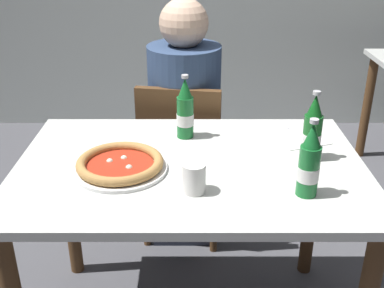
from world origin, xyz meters
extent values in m
cube|color=silver|center=(0.00, 0.00, 0.73)|extent=(1.20, 0.80, 0.03)
cylinder|color=brown|center=(-0.54, 0.34, 0.36)|extent=(0.06, 0.06, 0.72)
cylinder|color=brown|center=(0.54, 0.34, 0.36)|extent=(0.06, 0.06, 0.72)
cube|color=brown|center=(-0.03, 0.68, 0.43)|extent=(0.45, 0.45, 0.04)
cube|color=brown|center=(-0.06, 0.50, 0.65)|extent=(0.38, 0.09, 0.40)
cylinder|color=brown|center=(0.16, 0.82, 0.21)|extent=(0.04, 0.04, 0.41)
cylinder|color=brown|center=(-0.17, 0.87, 0.21)|extent=(0.04, 0.04, 0.41)
cylinder|color=brown|center=(0.11, 0.49, 0.21)|extent=(0.04, 0.04, 0.41)
cylinder|color=brown|center=(-0.22, 0.54, 0.21)|extent=(0.04, 0.04, 0.41)
cube|color=#2D3342|center=(-0.03, 0.66, 0.23)|extent=(0.32, 0.28, 0.45)
cylinder|color=#33476B|center=(-0.03, 0.66, 0.73)|extent=(0.34, 0.34, 0.55)
sphere|color=beige|center=(-0.03, 0.66, 1.10)|extent=(0.22, 0.22, 0.22)
cylinder|color=brown|center=(1.20, 1.56, 0.36)|extent=(0.06, 0.06, 0.72)
cylinder|color=white|center=(-0.23, -0.05, 0.76)|extent=(0.31, 0.31, 0.01)
cylinder|color=#AD2D19|center=(-0.23, -0.05, 0.77)|extent=(0.23, 0.23, 0.01)
torus|color=#B78447|center=(-0.23, -0.05, 0.78)|extent=(0.29, 0.29, 0.03)
sphere|color=silver|center=(-0.27, -0.02, 0.77)|extent=(0.02, 0.02, 0.02)
sphere|color=silver|center=(-0.20, -0.07, 0.77)|extent=(0.02, 0.02, 0.02)
sphere|color=silver|center=(-0.23, 0.00, 0.77)|extent=(0.02, 0.02, 0.02)
cylinder|color=#196B2D|center=(0.35, -0.20, 0.83)|extent=(0.06, 0.06, 0.16)
cone|color=#196B2D|center=(0.35, -0.20, 0.95)|extent=(0.05, 0.05, 0.07)
cylinder|color=#B7B7BC|center=(0.35, -0.20, 0.99)|extent=(0.03, 0.03, 0.01)
cylinder|color=white|center=(0.35, -0.20, 0.82)|extent=(0.07, 0.07, 0.04)
cylinder|color=#14591E|center=(0.42, 0.04, 0.83)|extent=(0.06, 0.06, 0.16)
cone|color=#14591E|center=(0.42, 0.04, 0.95)|extent=(0.05, 0.05, 0.07)
cylinder|color=#B7B7BC|center=(0.42, 0.04, 0.99)|extent=(0.03, 0.03, 0.01)
cylinder|color=white|center=(0.42, 0.04, 0.82)|extent=(0.07, 0.07, 0.04)
cylinder|color=#196B2D|center=(-0.02, 0.22, 0.83)|extent=(0.06, 0.06, 0.16)
cone|color=#196B2D|center=(-0.02, 0.22, 0.95)|extent=(0.05, 0.05, 0.07)
cylinder|color=#B7B7BC|center=(-0.02, 0.22, 0.99)|extent=(0.03, 0.03, 0.01)
cylinder|color=white|center=(-0.02, 0.22, 0.82)|extent=(0.07, 0.07, 0.04)
cube|color=white|center=(0.42, 0.21, 0.75)|extent=(0.23, 0.23, 0.00)
cube|color=silver|center=(0.44, 0.21, 0.76)|extent=(0.10, 0.18, 0.00)
cube|color=silver|center=(0.40, 0.21, 0.76)|extent=(0.05, 0.17, 0.00)
cylinder|color=white|center=(0.01, -0.19, 0.80)|extent=(0.07, 0.07, 0.09)
camera|label=1|loc=(0.01, -1.43, 1.50)|focal=43.97mm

